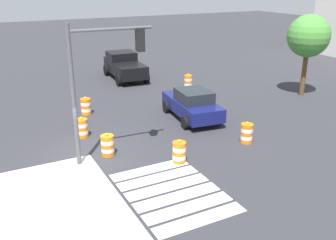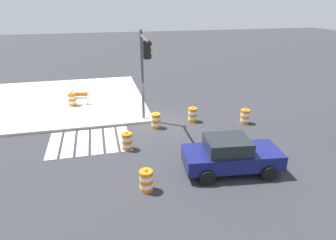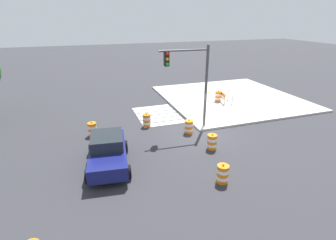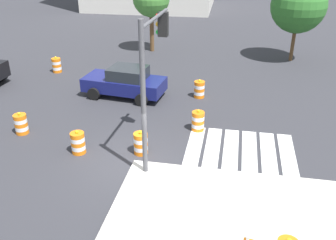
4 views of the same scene
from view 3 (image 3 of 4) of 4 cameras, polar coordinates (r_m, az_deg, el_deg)
The scene contains 12 objects.
ground_plane at distance 17.66m, azimuth 7.00°, elevation -2.62°, with size 120.00×120.00×0.00m, color #2D2D33.
sidewalk_corner at distance 25.32m, azimuth 13.52°, elevation 4.83°, with size 12.00×12.00×0.15m, color #BCB7AD.
crosswalk_stripes at distance 20.49m, azimuth -2.36°, elevation 1.15°, with size 4.35×3.20×0.02m.
sports_car at distance 13.84m, azimuth -13.18°, elevation -6.66°, with size 4.49×2.52×1.63m.
traffic_barrel_near_corner at distance 17.52m, azimuth -16.36°, elevation -1.98°, with size 0.56×0.56×1.02m.
traffic_barrel_crosswalk_end at distance 17.23m, azimuth 4.63°, elevation -1.51°, with size 0.56×0.56×1.02m.
traffic_barrel_median_near at distance 15.39m, azimuth 9.70°, elevation -4.80°, with size 0.56×0.56×1.02m.
traffic_barrel_far_curb at distance 18.29m, azimuth -4.70°, elevation -0.07°, with size 0.56×0.56×1.02m.
traffic_barrel_lane_center at distance 12.60m, azimuth 11.98°, elevation -11.57°, with size 0.56×0.56×1.02m.
traffic_barrel_on_sidewalk at distance 23.65m, azimuth 11.04°, elevation 5.16°, with size 0.56×0.56×1.02m.
construction_barricade at distance 23.36m, azimuth 12.33°, elevation 5.15°, with size 1.36×0.99×1.00m.
traffic_light_pole at distance 16.77m, azimuth 4.98°, elevation 10.24°, with size 0.48×3.29×5.50m.
Camera 3 is at (-14.37, 7.16, 7.34)m, focal length 27.57 mm.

